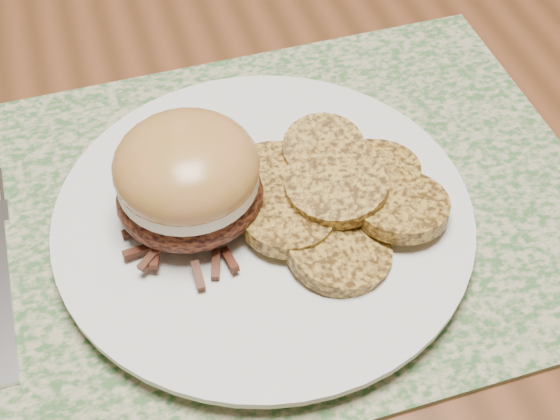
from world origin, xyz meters
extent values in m
cube|color=brown|center=(0.00, 0.00, 0.73)|extent=(1.50, 0.90, 0.04)
cylinder|color=brown|center=(0.69, 0.39, 0.35)|extent=(0.06, 0.06, 0.71)
cube|color=#396031|center=(0.09, -0.24, 0.75)|extent=(0.45, 0.33, 0.00)
cylinder|color=silver|center=(0.08, -0.26, 0.76)|extent=(0.26, 0.26, 0.02)
ellipsoid|color=black|center=(0.04, -0.24, 0.79)|extent=(0.10, 0.09, 0.04)
cylinder|color=beige|center=(0.04, -0.24, 0.81)|extent=(0.09, 0.09, 0.01)
ellipsoid|color=#A36735|center=(0.04, -0.24, 0.82)|extent=(0.10, 0.10, 0.05)
cylinder|color=#A47B30|center=(0.10, -0.23, 0.77)|extent=(0.07, 0.07, 0.01)
cylinder|color=#A47B30|center=(0.13, -0.22, 0.78)|extent=(0.07, 0.07, 0.02)
cylinder|color=#A47B30|center=(0.16, -0.25, 0.77)|extent=(0.07, 0.07, 0.02)
cylinder|color=#A47B30|center=(0.09, -0.27, 0.78)|extent=(0.06, 0.06, 0.02)
cylinder|color=#A47B30|center=(0.13, -0.26, 0.79)|extent=(0.08, 0.08, 0.02)
cylinder|color=#A47B30|center=(0.17, -0.29, 0.78)|extent=(0.09, 0.09, 0.02)
cylinder|color=#A47B30|center=(0.12, -0.30, 0.77)|extent=(0.07, 0.07, 0.03)
cube|color=silver|center=(-0.09, -0.26, 0.76)|extent=(0.02, 0.12, 0.00)
camera|label=1|loc=(-0.01, -0.58, 1.16)|focal=50.00mm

